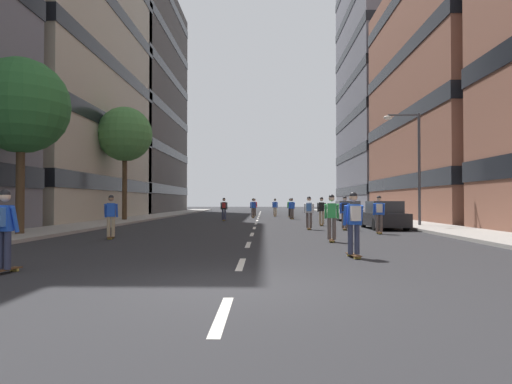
{
  "coord_description": "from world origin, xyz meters",
  "views": [
    {
      "loc": [
        0.57,
        -8.26,
        1.53
      ],
      "look_at": [
        0.0,
        23.08,
        2.13
      ],
      "focal_mm": 32.64,
      "sensor_mm": 36.0,
      "label": 1
    }
  ],
  "objects_px": {
    "streetlamp_right": "(413,156)",
    "skater_9": "(224,208)",
    "skater_0": "(322,210)",
    "skater_10": "(332,216)",
    "skater_5": "(292,207)",
    "skater_6": "(275,206)",
    "skater_13": "(111,214)",
    "skater_4": "(309,211)",
    "skater_11": "(253,207)",
    "skater_12": "(345,211)",
    "parked_car_mid": "(384,216)",
    "street_tree_near": "(125,135)",
    "street_tree_mid": "(21,106)",
    "parked_car_near": "(347,211)",
    "skater_1": "(290,206)",
    "skater_7": "(379,212)",
    "skater_8": "(255,206)",
    "skater_3": "(3,225)",
    "skater_2": "(354,220)"
  },
  "relations": [
    {
      "from": "skater_3",
      "to": "skater_5",
      "type": "height_order",
      "value": "same"
    },
    {
      "from": "skater_4",
      "to": "skater_8",
      "type": "relative_size",
      "value": 1.0
    },
    {
      "from": "skater_4",
      "to": "skater_9",
      "type": "height_order",
      "value": "same"
    },
    {
      "from": "skater_11",
      "to": "skater_13",
      "type": "xyz_separation_m",
      "value": [
        -5.17,
        -23.28,
        0.0
      ]
    },
    {
      "from": "skater_6",
      "to": "parked_car_near",
      "type": "bearing_deg",
      "value": -59.22
    },
    {
      "from": "skater_9",
      "to": "skater_10",
      "type": "distance_m",
      "value": 19.15
    },
    {
      "from": "parked_car_mid",
      "to": "skater_7",
      "type": "distance_m",
      "value": 4.02
    },
    {
      "from": "skater_6",
      "to": "skater_7",
      "type": "xyz_separation_m",
      "value": [
        4.29,
        -24.12,
        0.03
      ]
    },
    {
      "from": "skater_8",
      "to": "skater_11",
      "type": "xyz_separation_m",
      "value": [
        -0.03,
        -4.64,
        0.0
      ]
    },
    {
      "from": "street_tree_mid",
      "to": "skater_12",
      "type": "distance_m",
      "value": 16.09
    },
    {
      "from": "parked_car_mid",
      "to": "streetlamp_right",
      "type": "bearing_deg",
      "value": 37.17
    },
    {
      "from": "skater_10",
      "to": "skater_13",
      "type": "bearing_deg",
      "value": 171.97
    },
    {
      "from": "parked_car_near",
      "to": "skater_7",
      "type": "relative_size",
      "value": 2.47
    },
    {
      "from": "skater_0",
      "to": "skater_4",
      "type": "height_order",
      "value": "same"
    },
    {
      "from": "street_tree_mid",
      "to": "skater_9",
      "type": "bearing_deg",
      "value": 65.39
    },
    {
      "from": "skater_3",
      "to": "skater_0",
      "type": "bearing_deg",
      "value": 64.6
    },
    {
      "from": "skater_0",
      "to": "skater_10",
      "type": "distance_m",
      "value": 11.3
    },
    {
      "from": "skater_5",
      "to": "skater_7",
      "type": "distance_m",
      "value": 17.45
    },
    {
      "from": "skater_8",
      "to": "skater_10",
      "type": "distance_m",
      "value": 29.36
    },
    {
      "from": "parked_car_near",
      "to": "skater_11",
      "type": "distance_m",
      "value": 9.23
    },
    {
      "from": "skater_4",
      "to": "skater_11",
      "type": "xyz_separation_m",
      "value": [
        -3.4,
        17.13,
        -0.03
      ]
    },
    {
      "from": "skater_2",
      "to": "skater_6",
      "type": "xyz_separation_m",
      "value": [
        -1.37,
        33.24,
        -0.03
      ]
    },
    {
      "from": "streetlamp_right",
      "to": "skater_9",
      "type": "relative_size",
      "value": 3.65
    },
    {
      "from": "skater_0",
      "to": "skater_9",
      "type": "distance_m",
      "value": 9.68
    },
    {
      "from": "skater_0",
      "to": "skater_5",
      "type": "xyz_separation_m",
      "value": [
        -1.23,
        10.2,
        0.0
      ]
    },
    {
      "from": "streetlamp_right",
      "to": "street_tree_mid",
      "type": "bearing_deg",
      "value": -158.71
    },
    {
      "from": "streetlamp_right",
      "to": "skater_3",
      "type": "xyz_separation_m",
      "value": [
        -14.14,
        -17.44,
        -3.12
      ]
    },
    {
      "from": "skater_9",
      "to": "street_tree_mid",
      "type": "bearing_deg",
      "value": -114.61
    },
    {
      "from": "skater_3",
      "to": "skater_5",
      "type": "bearing_deg",
      "value": 75.06
    },
    {
      "from": "skater_9",
      "to": "skater_10",
      "type": "height_order",
      "value": "same"
    },
    {
      "from": "skater_5",
      "to": "skater_12",
      "type": "height_order",
      "value": "same"
    },
    {
      "from": "street_tree_near",
      "to": "skater_4",
      "type": "distance_m",
      "value": 17.02
    },
    {
      "from": "skater_7",
      "to": "skater_6",
      "type": "bearing_deg",
      "value": 100.08
    },
    {
      "from": "street_tree_near",
      "to": "skater_5",
      "type": "xyz_separation_m",
      "value": [
        12.75,
        4.34,
        -5.52
      ]
    },
    {
      "from": "skater_1",
      "to": "skater_5",
      "type": "height_order",
      "value": "same"
    },
    {
      "from": "parked_car_mid",
      "to": "street_tree_near",
      "type": "xyz_separation_m",
      "value": [
        -16.98,
        9.02,
        5.8
      ]
    },
    {
      "from": "skater_0",
      "to": "skater_12",
      "type": "height_order",
      "value": "same"
    },
    {
      "from": "skater_3",
      "to": "street_tree_mid",
      "type": "bearing_deg",
      "value": 116.4
    },
    {
      "from": "street_tree_mid",
      "to": "skater_11",
      "type": "relative_size",
      "value": 4.23
    },
    {
      "from": "skater_10",
      "to": "skater_13",
      "type": "distance_m",
      "value": 8.8
    },
    {
      "from": "skater_5",
      "to": "skater_6",
      "type": "xyz_separation_m",
      "value": [
        -1.24,
        6.94,
        0.0
      ]
    },
    {
      "from": "skater_1",
      "to": "skater_10",
      "type": "height_order",
      "value": "same"
    },
    {
      "from": "skater_1",
      "to": "skater_6",
      "type": "height_order",
      "value": "same"
    },
    {
      "from": "streetlamp_right",
      "to": "skater_4",
      "type": "bearing_deg",
      "value": -159.58
    },
    {
      "from": "skater_0",
      "to": "skater_5",
      "type": "bearing_deg",
      "value": 96.87
    },
    {
      "from": "parked_car_near",
      "to": "skater_7",
      "type": "bearing_deg",
      "value": -94.56
    },
    {
      "from": "skater_1",
      "to": "skater_8",
      "type": "relative_size",
      "value": 1.0
    },
    {
      "from": "skater_5",
      "to": "skater_7",
      "type": "relative_size",
      "value": 1.0
    },
    {
      "from": "parked_car_mid",
      "to": "skater_13",
      "type": "bearing_deg",
      "value": -151.6
    },
    {
      "from": "parked_car_near",
      "to": "skater_1",
      "type": "relative_size",
      "value": 2.47
    }
  ]
}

